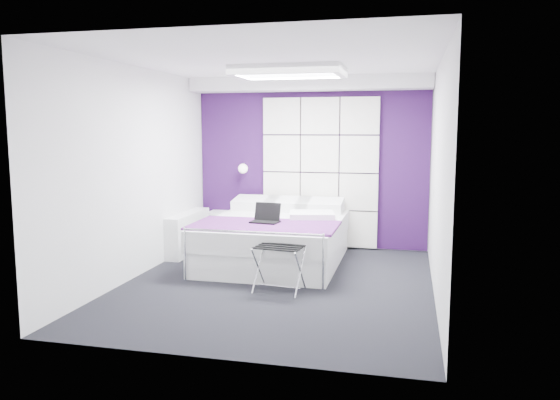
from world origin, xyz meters
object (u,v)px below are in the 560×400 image
wall_lamp (244,168)px  bed (275,239)px  radiator (188,233)px  nightstand (222,213)px  luggage_rack (279,269)px  laptop (266,217)px

wall_lamp → bed: 1.56m
radiator → nightstand: (0.28, 0.72, 0.20)m
wall_lamp → radiator: 1.35m
wall_lamp → luggage_rack: 2.78m
bed → luggage_rack: bearing=-74.2°
luggage_rack → bed: bearing=112.8°
radiator → luggage_rack: 2.38m
bed → luggage_rack: 1.36m
bed → radiator: bearing=168.9°
wall_lamp → bed: size_ratio=0.07×
luggage_rack → laptop: bearing=120.6°
nightstand → laptop: (1.10, -1.41, 0.19)m
nightstand → laptop: bearing=-52.1°
radiator → nightstand: size_ratio=2.92×
radiator → nightstand: 0.80m
radiator → bed: bed is taller
bed → nightstand: size_ratio=5.46×
bed → nightstand: bed is taller
radiator → luggage_rack: bearing=-41.8°
radiator → laptop: 1.60m
nightstand → luggage_rack: (1.49, -2.31, -0.24)m
bed → laptop: bearing=-93.0°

